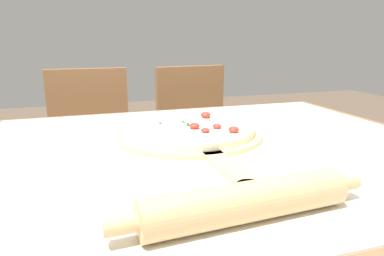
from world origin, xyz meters
The scene contains 7 objects.
dining_table centered at (0.00, 0.00, 0.65)m, with size 1.22×1.01×0.76m.
towel_cloth centered at (0.00, 0.00, 0.76)m, with size 1.14×0.93×0.00m.
pizza_peel centered at (-0.04, 0.09, 0.77)m, with size 0.40×0.60×0.01m.
pizza centered at (-0.04, 0.11, 0.79)m, with size 0.36×0.36×0.04m.
rolling_pin centered at (-0.09, -0.36, 0.80)m, with size 0.41×0.08×0.06m.
chair_left centered at (-0.29, 0.87, 0.52)m, with size 0.40×0.40×0.89m.
chair_right centered at (0.24, 0.87, 0.52)m, with size 0.44×0.44×0.89m.
Camera 1 is at (-0.31, -0.77, 1.02)m, focal length 32.00 mm.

